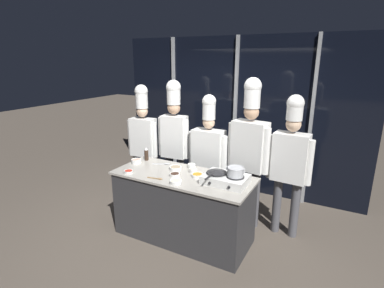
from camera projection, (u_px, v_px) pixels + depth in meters
The scene contains 22 objects.
ground_plane at pixel (183, 236), 4.08m from camera, with size 24.00×24.00×0.00m, color brown.
window_wall_back at pixel (236, 116), 5.27m from camera, with size 4.43×0.09×2.70m.
demo_counter at pixel (183, 207), 3.95m from camera, with size 1.82×0.76×0.90m.
portable_stove at pixel (226, 179), 3.56m from camera, with size 0.52×0.39×0.11m.
frying_pan at pixel (216, 171), 3.59m from camera, with size 0.25×0.44×0.04m.
stock_pot at pixel (236, 172), 3.47m from camera, with size 0.22×0.19×0.11m.
squeeze_bottle_soy at pixel (146, 154), 4.36m from camera, with size 0.06×0.06×0.20m.
prep_bowl_soy_glaze at pixel (175, 174), 3.79m from camera, with size 0.13×0.13×0.04m.
prep_bowl_chicken at pixel (193, 170), 3.90m from camera, with size 0.10×0.10×0.06m.
prep_bowl_carrots at pixel (197, 175), 3.76m from camera, with size 0.15×0.15×0.04m.
prep_bowl_bean_sprouts at pixel (192, 166), 4.07m from camera, with size 0.11×0.11×0.05m.
prep_bowl_noodles at pixel (176, 182), 3.57m from camera, with size 0.15×0.15×0.04m.
prep_bowl_chili_flakes at pixel (129, 171), 3.89m from camera, with size 0.12×0.12×0.03m.
prep_bowl_mushrooms at pixel (176, 168), 4.01m from camera, with size 0.17×0.17×0.04m.
prep_bowl_shrimp at pixel (136, 161), 4.25m from camera, with size 0.14×0.14×0.06m.
serving_spoon_slotted at pixel (158, 179), 3.70m from camera, with size 0.21×0.06×0.02m.
serving_spoon_solid at pixel (165, 164), 4.21m from camera, with size 0.23×0.15×0.02m.
chef_head at pixel (143, 135), 4.90m from camera, with size 0.54×0.25×1.94m.
chef_sous at pixel (174, 133), 4.67m from camera, with size 0.52×0.23×2.03m.
chef_line at pixel (208, 151), 4.43m from camera, with size 0.62×0.25×1.85m.
chef_pastry at pixel (249, 145), 4.08m from camera, with size 0.61×0.32×2.10m.
chef_apprentice at pixel (290, 158), 3.85m from camera, with size 0.58×0.25×1.91m.
Camera 1 is at (1.81, -3.07, 2.35)m, focal length 28.00 mm.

